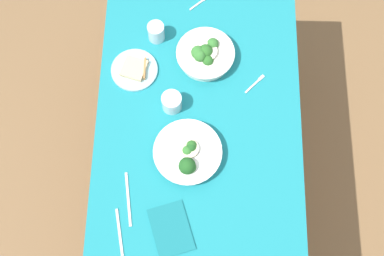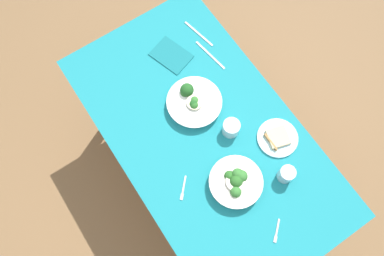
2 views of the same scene
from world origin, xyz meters
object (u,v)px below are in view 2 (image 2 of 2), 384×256
at_px(bread_side_plate, 277,138).
at_px(water_glass_side, 231,128).
at_px(table_knife_right, 210,55).
at_px(fork_by_far_bowl, 183,189).
at_px(water_glass_center, 286,174).
at_px(fork_by_near_bowl, 277,232).
at_px(broccoli_bowl_near, 236,182).
at_px(broccoli_bowl_far, 193,102).
at_px(table_knife_left, 199,34).
at_px(napkin_folded_upper, 171,55).

distance_m(bread_side_plate, water_glass_side, 0.22).
bearing_deg(table_knife_right, fork_by_far_bowl, -53.23).
bearing_deg(table_knife_right, water_glass_center, -14.54).
xyz_separation_m(fork_by_far_bowl, table_knife_right, (-0.49, 0.49, -0.00)).
relative_size(water_glass_side, table_knife_right, 0.39).
height_order(water_glass_center, fork_by_far_bowl, water_glass_center).
xyz_separation_m(fork_by_near_bowl, table_knife_right, (-0.87, 0.25, -0.00)).
relative_size(broccoli_bowl_near, fork_by_far_bowl, 2.76).
relative_size(broccoli_bowl_far, table_knife_left, 1.33).
height_order(broccoli_bowl_far, bread_side_plate, broccoli_bowl_far).
bearing_deg(fork_by_far_bowl, table_knife_left, -175.26).
bearing_deg(water_glass_center, bread_side_plate, 152.48).
bearing_deg(water_glass_center, table_knife_left, 173.48).
relative_size(broccoli_bowl_near, table_knife_left, 1.20).
relative_size(broccoli_bowl_far, fork_by_near_bowl, 3.14).
distance_m(water_glass_center, napkin_folded_upper, 0.81).
xyz_separation_m(broccoli_bowl_far, fork_by_near_bowl, (0.70, -0.03, -0.03)).
bearing_deg(broccoli_bowl_near, napkin_folded_upper, 170.87).
relative_size(broccoli_bowl_far, water_glass_center, 3.18).
bearing_deg(fork_by_far_bowl, table_knife_right, 179.04).
relative_size(fork_by_near_bowl, napkin_folded_upper, 0.44).
xyz_separation_m(water_glass_side, table_knife_left, (-0.52, 0.17, -0.04)).
bearing_deg(fork_by_far_bowl, broccoli_bowl_near, 106.28).
xyz_separation_m(water_glass_center, fork_by_near_bowl, (0.18, -0.18, -0.04)).
xyz_separation_m(broccoli_bowl_near, napkin_folded_upper, (-0.71, 0.11, -0.03)).
height_order(water_glass_side, fork_by_near_bowl, water_glass_side).
bearing_deg(bread_side_plate, fork_by_near_bowl, -38.12).
relative_size(broccoli_bowl_near, table_knife_right, 1.16).
height_order(bread_side_plate, water_glass_center, water_glass_center).
distance_m(fork_by_far_bowl, napkin_folded_upper, 0.68).
relative_size(fork_by_far_bowl, table_knife_right, 0.42).
xyz_separation_m(bread_side_plate, napkin_folded_upper, (-0.65, -0.18, -0.01)).
distance_m(fork_by_far_bowl, fork_by_near_bowl, 0.45).
distance_m(water_glass_side, table_knife_right, 0.41).
bearing_deg(table_knife_left, fork_by_far_bowl, 129.70).
bearing_deg(fork_by_near_bowl, table_knife_right, -147.61).
distance_m(bread_side_plate, table_knife_left, 0.68).
relative_size(water_glass_side, table_knife_left, 0.40).
height_order(fork_by_far_bowl, table_knife_left, same).
xyz_separation_m(broccoli_bowl_near, table_knife_right, (-0.60, 0.28, -0.03)).
distance_m(table_knife_left, table_knife_right, 0.14).
bearing_deg(napkin_folded_upper, water_glass_side, 1.71).
xyz_separation_m(broccoli_bowl_far, napkin_folded_upper, (-0.28, 0.05, -0.03)).
bearing_deg(fork_by_far_bowl, broccoli_bowl_far, -176.32).
bearing_deg(broccoli_bowl_far, water_glass_center, 15.61).
relative_size(bread_side_plate, napkin_folded_upper, 1.01).
relative_size(bread_side_plate, fork_by_far_bowl, 2.21).
height_order(broccoli_bowl_near, fork_by_near_bowl, broccoli_bowl_near).
height_order(broccoli_bowl_far, water_glass_center, broccoli_bowl_far).
xyz_separation_m(bread_side_plate, table_knife_right, (-0.54, -0.01, -0.01)).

